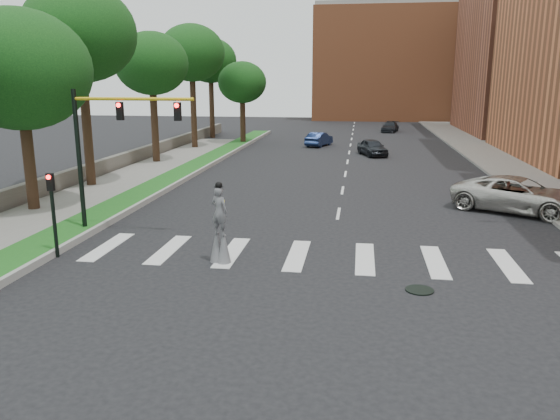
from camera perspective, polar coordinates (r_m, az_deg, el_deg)
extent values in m
plane|color=black|center=(19.98, 5.17, -5.81)|extent=(160.00, 160.00, 0.00)
cube|color=#17531A|center=(41.29, -9.35, 4.29)|extent=(2.00, 60.00, 0.25)
cube|color=gray|center=(40.99, -7.95, 4.30)|extent=(0.20, 60.00, 0.28)
cube|color=slate|center=(33.35, -19.46, 1.47)|extent=(4.00, 60.00, 0.18)
cube|color=slate|center=(45.80, 22.91, 4.26)|extent=(5.00, 90.00, 0.18)
cube|color=#57534B|center=(45.02, -15.32, 5.29)|extent=(0.50, 56.00, 1.10)
cylinder|color=black|center=(18.19, 14.37, -8.10)|extent=(0.90, 0.90, 0.04)
cube|color=#954E37|center=(75.90, 25.32, 14.80)|extent=(16.00, 22.00, 20.00)
cube|color=#BD653B|center=(97.00, 11.70, 14.62)|extent=(26.00, 14.00, 18.00)
cylinder|color=black|center=(25.14, -20.22, 4.69)|extent=(0.20, 0.20, 6.20)
cylinder|color=gold|center=(23.77, -15.13, 11.14)|extent=(5.20, 0.14, 0.14)
cube|color=black|center=(24.03, -16.39, 9.89)|extent=(0.28, 0.18, 0.75)
cylinder|color=#FF0C0C|center=(23.93, -16.53, 10.47)|extent=(0.18, 0.06, 0.18)
cube|color=black|center=(23.11, -10.65, 10.07)|extent=(0.28, 0.18, 0.75)
cylinder|color=#FF0C0C|center=(23.01, -10.76, 10.68)|extent=(0.18, 0.06, 0.18)
cylinder|color=black|center=(22.11, -22.54, -0.86)|extent=(0.14, 0.14, 3.00)
cube|color=black|center=(21.83, -22.87, 2.71)|extent=(0.25, 0.16, 0.65)
cylinder|color=#FF0C0C|center=(21.71, -23.05, 3.18)|extent=(0.16, 0.05, 0.16)
cylinder|color=black|center=(20.13, -5.88, -4.13)|extent=(0.07, 0.07, 1.03)
cylinder|color=black|center=(20.31, -6.62, -3.99)|extent=(0.07, 0.07, 1.03)
cone|color=#5B5B60|center=(20.09, -5.89, -3.78)|extent=(0.52, 0.52, 1.29)
cone|color=#5B5B60|center=(20.27, -6.63, -3.64)|extent=(0.52, 0.52, 1.29)
imported|color=#5B5B60|center=(19.84, -6.36, -0.14)|extent=(0.77, 0.65, 1.81)
sphere|color=black|center=(19.64, -6.43, 2.60)|extent=(0.26, 0.26, 0.26)
cylinder|color=black|center=(19.65, -6.42, 2.45)|extent=(0.34, 0.34, 0.02)
cube|color=yellow|center=(19.84, -6.15, 1.34)|extent=(0.22, 0.05, 0.10)
imported|color=beige|center=(30.12, 23.67, 1.44)|extent=(7.03, 5.74, 1.78)
imported|color=black|center=(49.38, 9.63, 6.47)|extent=(3.03, 4.61, 1.46)
imported|color=#15244C|center=(55.92, 4.11, 7.39)|extent=(2.67, 4.52, 1.41)
imported|color=black|center=(72.66, 11.43, 8.52)|extent=(2.66, 4.75, 1.30)
cylinder|color=black|center=(30.14, -24.75, 4.78)|extent=(0.56, 0.56, 5.34)
ellipsoid|color=#103512|center=(29.89, -25.59, 13.09)|extent=(6.84, 6.84, 5.81)
cylinder|color=black|center=(35.80, -19.53, 8.22)|extent=(0.56, 0.56, 7.56)
ellipsoid|color=#103512|center=(35.79, -20.24, 16.94)|extent=(6.72, 6.72, 5.71)
cylinder|color=black|center=(44.97, -12.97, 8.80)|extent=(0.56, 0.56, 6.38)
ellipsoid|color=#103512|center=(44.86, -13.29, 14.69)|extent=(5.71, 5.71, 4.85)
cylinder|color=black|center=(53.96, -9.02, 10.28)|extent=(0.56, 0.56, 7.48)
ellipsoid|color=#103512|center=(53.94, -9.23, 15.92)|extent=(6.26, 6.26, 5.32)
cylinder|color=black|center=(64.29, -7.14, 10.72)|extent=(0.56, 0.56, 7.23)
ellipsoid|color=#103512|center=(64.26, -7.28, 15.25)|extent=(5.89, 5.89, 5.00)
cylinder|color=black|center=(57.79, -3.91, 9.42)|extent=(0.56, 0.56, 5.08)
ellipsoid|color=#103512|center=(57.65, -3.97, 13.17)|extent=(4.98, 4.98, 4.23)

